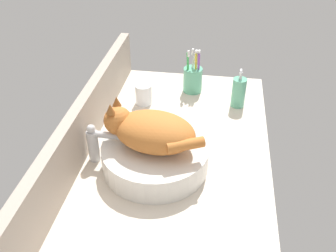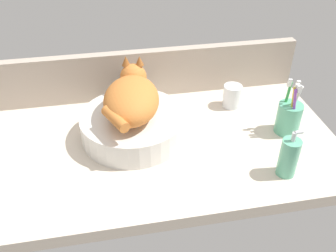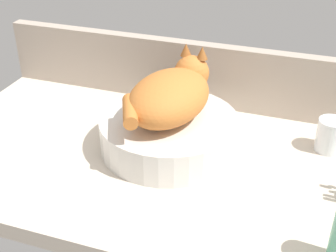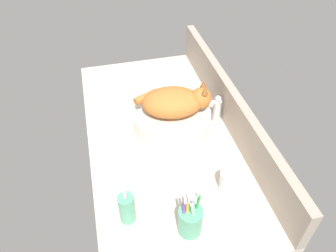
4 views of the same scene
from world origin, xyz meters
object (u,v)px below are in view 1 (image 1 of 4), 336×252
cat (150,130)px  water_glass (144,95)px  toothbrush_cup (193,79)px  faucet (96,142)px  sink_basin (155,156)px  soap_dispenser (239,92)px

cat → water_glass: (36.86, 10.05, -10.25)cm
cat → toothbrush_cup: (49.69, -8.24, -8.26)cm
faucet → water_glass: (36.56, -7.60, -3.64)cm
toothbrush_cup → sink_basin: bearing=172.1°
sink_basin → faucet: (0.45, 19.02, 3.23)cm
faucet → water_glass: bearing=-11.8°
soap_dispenser → toothbrush_cup: 20.88cm
faucet → water_glass: size_ratio=1.66×
sink_basin → water_glass: size_ratio=4.07×
faucet → soap_dispenser: soap_dispenser is taller
soap_dispenser → toothbrush_cup: bearing=64.5°
cat → water_glass: 39.55cm
sink_basin → cat: bearing=83.6°
cat → toothbrush_cup: 51.04cm
sink_basin → water_glass: bearing=17.1°
sink_basin → soap_dispenser: 48.33cm
sink_basin → cat: size_ratio=1.05×
sink_basin → toothbrush_cup: bearing=-7.9°
toothbrush_cup → water_glass: bearing=125.0°
soap_dispenser → toothbrush_cup: (8.98, 18.85, -0.40)cm
water_glass → cat: bearing=-164.7°
cat → soap_dispenser: 49.53cm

